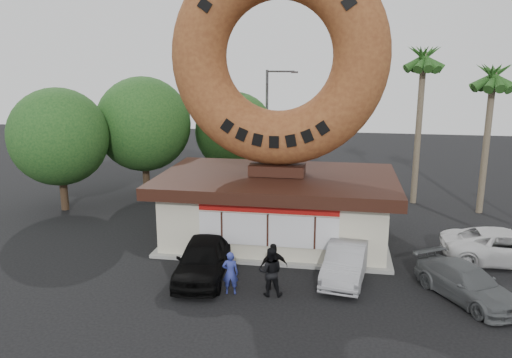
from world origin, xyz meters
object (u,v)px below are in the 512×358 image
object	(u,v)px
person_right	(274,267)
car_black	(203,259)
giant_donut	(278,56)
person_left	(230,273)
car_silver	(346,261)
street_lamp	(269,123)
car_white	(506,247)
person_center	(270,272)
car_grey	(466,283)
donut_shop	(277,205)

from	to	relation	value
person_right	car_black	world-z (taller)	person_right
giant_donut	person_left	xyz separation A→B (m)	(-0.97, -6.05, -7.93)
person_right	car_silver	world-z (taller)	person_right
street_lamp	person_right	world-z (taller)	street_lamp
car_silver	car_white	size ratio (longest dim) A/B	0.81
person_left	person_right	world-z (taller)	person_right
car_silver	person_center	bearing A→B (deg)	-135.89
street_lamp	car_grey	world-z (taller)	street_lamp
car_grey	car_white	size ratio (longest dim) A/B	0.82
donut_shop	street_lamp	bearing A→B (deg)	100.50
person_center	person_left	bearing A→B (deg)	-0.23
car_silver	car_grey	size ratio (longest dim) A/B	0.99
street_lamp	car_silver	distance (m)	15.31
car_grey	car_silver	bearing A→B (deg)	134.25
donut_shop	car_silver	size ratio (longest dim) A/B	2.60
person_left	person_right	size ratio (longest dim) A/B	0.91
person_right	car_black	distance (m)	3.02
giant_donut	street_lamp	xyz separation A→B (m)	(-1.86, 10.00, -4.29)
car_black	giant_donut	bearing A→B (deg)	58.58
street_lamp	person_right	xyz separation A→B (m)	(2.43, -15.37, -3.57)
giant_donut	street_lamp	size ratio (longest dim) A/B	1.24
person_left	car_silver	world-z (taller)	person_left
person_left	car_silver	size ratio (longest dim) A/B	0.39
person_right	car_silver	distance (m)	3.11
person_right	car_grey	bearing A→B (deg)	163.42
donut_shop	car_white	bearing A→B (deg)	-6.56
giant_donut	car_white	world-z (taller)	giant_donut
car_black	street_lamp	bearing A→B (deg)	82.95
giant_donut	person_center	distance (m)	9.83
donut_shop	person_right	world-z (taller)	donut_shop
giant_donut	person_left	size ratio (longest dim) A/B	5.96
car_black	car_silver	distance (m)	5.78
street_lamp	car_silver	world-z (taller)	street_lamp
person_left	car_white	xyz separation A→B (m)	(11.14, 4.86, -0.09)
person_center	car_grey	size ratio (longest dim) A/B	0.43
giant_donut	person_left	distance (m)	10.02
person_center	person_right	bearing A→B (deg)	-100.19
street_lamp	giant_donut	bearing A→B (deg)	-79.49
person_left	car_grey	world-z (taller)	person_left
person_center	car_black	size ratio (longest dim) A/B	0.40
car_black	donut_shop	bearing A→B (deg)	58.50
giant_donut	street_lamp	distance (m)	11.04
person_center	car_white	world-z (taller)	person_center
giant_donut	car_grey	size ratio (longest dim) A/B	2.29
person_right	car_white	size ratio (longest dim) A/B	0.34
person_center	person_right	distance (m)	0.55
person_right	car_grey	xyz separation A→B (m)	(7.10, 0.35, -0.29)
giant_donut	person_center	xyz separation A→B (m)	(0.53, -5.92, -7.83)
person_right	car_grey	size ratio (longest dim) A/B	0.42
donut_shop	giant_donut	distance (m)	7.00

